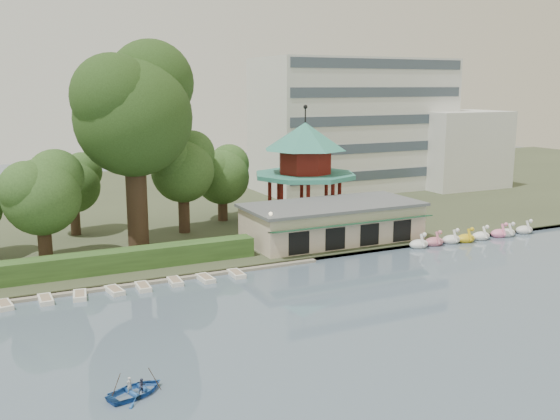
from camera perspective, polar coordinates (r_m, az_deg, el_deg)
ground_plane at (r=43.21m, az=8.10°, el=-11.01°), size 220.00×220.00×0.00m
shore at (r=89.48m, az=-10.63°, el=0.72°), size 220.00×70.00×0.40m
embankment at (r=57.50m, az=-1.50°, el=-5.04°), size 220.00×0.60×0.30m
dock at (r=53.87m, az=-13.26°, el=-6.52°), size 34.00×1.60×0.24m
boathouse at (r=65.44m, az=4.82°, el=-1.05°), size 18.60×9.39×3.90m
pavilion at (r=74.19m, az=2.30°, el=4.45°), size 12.40×12.40×13.50m
office_building at (r=99.12m, az=8.34°, el=7.37°), size 38.00×18.00×20.00m
hedge at (r=56.16m, az=-17.05°, el=-4.73°), size 30.00×2.00×1.80m
lamp_post at (r=58.80m, az=-0.86°, el=-1.46°), size 0.36×0.36×4.28m
big_tree at (r=62.81m, az=-13.22°, el=9.19°), size 12.60×11.74×20.50m
small_trees at (r=65.88m, az=-16.25°, el=2.34°), size 39.46×16.87×11.14m
swan_boats at (r=70.17m, az=17.31°, el=-2.34°), size 16.90×2.13×1.92m
moored_rowboats at (r=52.00m, az=-16.46°, el=-7.26°), size 24.62×2.73×0.36m
rowboat_with_passengers at (r=35.60m, az=-13.05°, el=-15.46°), size 5.39×4.63×2.01m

